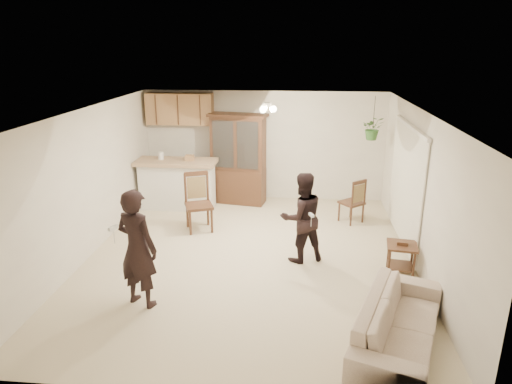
# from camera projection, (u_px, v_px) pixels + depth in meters

# --- Properties ---
(floor) EXTENTS (6.50, 6.50, 0.00)m
(floor) POSITION_uv_depth(u_px,v_px,m) (249.00, 257.00, 7.85)
(floor) COLOR beige
(floor) RESTS_ON ground
(ceiling) EXTENTS (5.50, 6.50, 0.02)m
(ceiling) POSITION_uv_depth(u_px,v_px,m) (248.00, 112.00, 7.07)
(ceiling) COLOR white
(ceiling) RESTS_ON wall_back
(wall_back) EXTENTS (5.50, 0.02, 2.50)m
(wall_back) POSITION_uv_depth(u_px,v_px,m) (264.00, 146.00, 10.54)
(wall_back) COLOR beige
(wall_back) RESTS_ON ground
(wall_front) EXTENTS (5.50, 0.02, 2.50)m
(wall_front) POSITION_uv_depth(u_px,v_px,m) (212.00, 290.00, 4.39)
(wall_front) COLOR beige
(wall_front) RESTS_ON ground
(wall_left) EXTENTS (0.02, 6.50, 2.50)m
(wall_left) POSITION_uv_depth(u_px,v_px,m) (87.00, 184.00, 7.71)
(wall_left) COLOR beige
(wall_left) RESTS_ON ground
(wall_right) EXTENTS (0.02, 6.50, 2.50)m
(wall_right) POSITION_uv_depth(u_px,v_px,m) (421.00, 193.00, 7.22)
(wall_right) COLOR beige
(wall_right) RESTS_ON ground
(breakfast_bar) EXTENTS (1.60, 0.55, 1.00)m
(breakfast_bar) POSITION_uv_depth(u_px,v_px,m) (178.00, 186.00, 10.08)
(breakfast_bar) COLOR white
(breakfast_bar) RESTS_ON floor
(bar_top) EXTENTS (1.75, 0.70, 0.08)m
(bar_top) POSITION_uv_depth(u_px,v_px,m) (176.00, 162.00, 9.91)
(bar_top) COLOR tan
(bar_top) RESTS_ON breakfast_bar
(upper_cabinets) EXTENTS (1.50, 0.34, 0.70)m
(upper_cabinets) POSITION_uv_depth(u_px,v_px,m) (180.00, 109.00, 10.27)
(upper_cabinets) COLOR brown
(upper_cabinets) RESTS_ON wall_back
(vertical_blinds) EXTENTS (0.06, 2.30, 2.10)m
(vertical_blinds) POSITION_uv_depth(u_px,v_px,m) (405.00, 185.00, 8.12)
(vertical_blinds) COLOR silver
(vertical_blinds) RESTS_ON wall_right
(ceiling_fixture) EXTENTS (0.36, 0.36, 0.20)m
(ceiling_fixture) POSITION_uv_depth(u_px,v_px,m) (267.00, 108.00, 8.22)
(ceiling_fixture) COLOR beige
(ceiling_fixture) RESTS_ON ceiling
(hanging_plant) EXTENTS (0.43, 0.37, 0.48)m
(hanging_plant) POSITION_uv_depth(u_px,v_px,m) (373.00, 128.00, 9.34)
(hanging_plant) COLOR #296026
(hanging_plant) RESTS_ON ceiling
(plant_cord) EXTENTS (0.01, 0.01, 0.65)m
(plant_cord) POSITION_uv_depth(u_px,v_px,m) (374.00, 112.00, 9.24)
(plant_cord) COLOR black
(plant_cord) RESTS_ON ceiling
(sofa) EXTENTS (1.33, 2.01, 0.73)m
(sofa) POSITION_uv_depth(u_px,v_px,m) (400.00, 319.00, 5.46)
(sofa) COLOR beige
(sofa) RESTS_ON floor
(adult) EXTENTS (0.77, 0.64, 1.80)m
(adult) POSITION_uv_depth(u_px,v_px,m) (137.00, 245.00, 6.20)
(adult) COLOR black
(adult) RESTS_ON floor
(child) EXTENTS (0.81, 0.73, 1.35)m
(child) POSITION_uv_depth(u_px,v_px,m) (302.00, 223.00, 7.57)
(child) COLOR black
(child) RESTS_ON floor
(china_hutch) EXTENTS (1.36, 0.71, 2.04)m
(china_hutch) POSITION_uv_depth(u_px,v_px,m) (238.00, 160.00, 10.28)
(china_hutch) COLOR #372514
(china_hutch) RESTS_ON floor
(side_table) EXTENTS (0.52, 0.52, 0.56)m
(side_table) POSITION_uv_depth(u_px,v_px,m) (401.00, 259.00, 7.22)
(side_table) COLOR #372514
(side_table) RESTS_ON floor
(chair_bar) EXTENTS (0.65, 0.65, 1.14)m
(chair_bar) POSITION_uv_depth(u_px,v_px,m) (199.00, 215.00, 8.91)
(chair_bar) COLOR #372514
(chair_bar) RESTS_ON floor
(chair_hutch_left) EXTENTS (0.59, 0.59, 0.95)m
(chair_hutch_left) POSITION_uv_depth(u_px,v_px,m) (209.00, 191.00, 10.53)
(chair_hutch_left) COLOR #372514
(chair_hutch_left) RESTS_ON floor
(chair_hutch_right) EXTENTS (0.58, 0.58, 0.93)m
(chair_hutch_right) POSITION_uv_depth(u_px,v_px,m) (351.00, 210.00, 9.34)
(chair_hutch_right) COLOR #372514
(chair_hutch_right) RESTS_ON floor
(controller_adult) EXTENTS (0.10, 0.15, 0.05)m
(controller_adult) POSITION_uv_depth(u_px,v_px,m) (113.00, 228.00, 5.73)
(controller_adult) COLOR white
(controller_adult) RESTS_ON adult
(controller_child) EXTENTS (0.09, 0.14, 0.04)m
(controller_child) POSITION_uv_depth(u_px,v_px,m) (311.00, 215.00, 7.16)
(controller_child) COLOR white
(controller_child) RESTS_ON child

